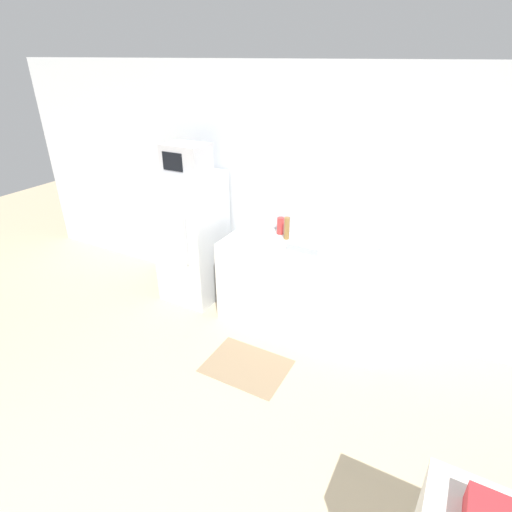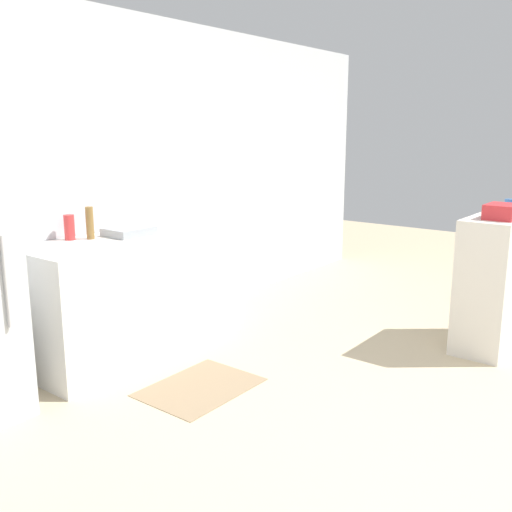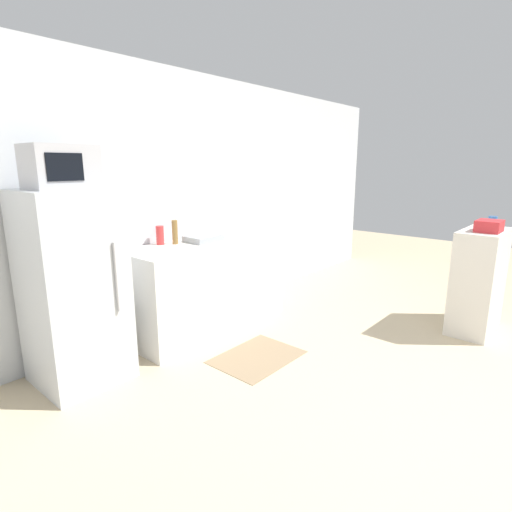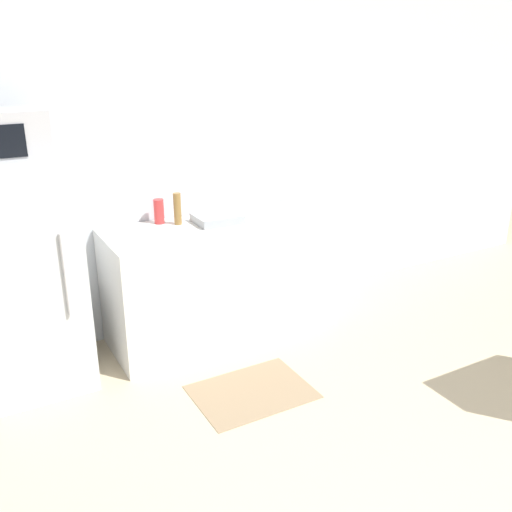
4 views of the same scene
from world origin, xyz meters
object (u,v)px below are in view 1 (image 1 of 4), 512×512
at_px(refrigerator, 193,237).
at_px(bottle_tall, 287,228).
at_px(bottle_short, 280,226).
at_px(microwave, 186,159).

bearing_deg(refrigerator, bottle_tall, 8.32).
bearing_deg(refrigerator, bottle_short, 14.13).
relative_size(microwave, bottle_short, 2.46).
distance_m(refrigerator, bottle_tall, 1.15).
bearing_deg(refrigerator, microwave, -108.31).
height_order(bottle_tall, bottle_short, bottle_tall).
distance_m(refrigerator, microwave, 0.91).
distance_m(bottle_tall, bottle_short, 0.15).
bearing_deg(bottle_short, bottle_tall, -37.92).
relative_size(microwave, bottle_tall, 1.91).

